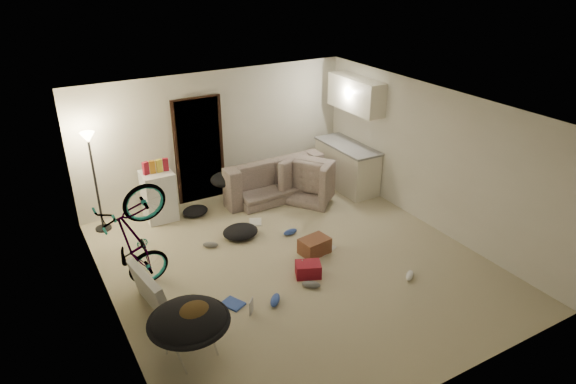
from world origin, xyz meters
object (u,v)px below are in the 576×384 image
floor_lamp (92,161)px  mini_fridge (159,196)px  saucer_chair (190,328)px  armchair (314,181)px  drink_case_a (314,246)px  kitchen_counter (347,167)px  tv_box (150,291)px  sofa (269,181)px  juicer (302,267)px  bicycle (139,264)px  drink_case_b (308,269)px

floor_lamp → mini_fridge: (1.02, -0.10, -0.85)m
mini_fridge → saucer_chair: size_ratio=0.92×
armchair → drink_case_a: armchair is taller
kitchen_counter → tv_box: kitchen_counter is taller
saucer_chair → sofa: bearing=50.2°
tv_box → juicer: bearing=-14.2°
tv_box → drink_case_a: bearing=-5.0°
floor_lamp → saucer_chair: 3.89m
armchair → bicycle: size_ratio=0.56×
bicycle → drink_case_a: (2.73, -0.39, -0.33)m
armchair → juicer: (-1.62, -2.23, -0.22)m
bicycle → floor_lamp: bearing=-1.1°
kitchen_counter → saucer_chair: size_ratio=1.50×
saucer_chair → tv_box: (-0.17, 1.10, -0.11)m
drink_case_b → kitchen_counter: bearing=68.4°
saucer_chair → tv_box: saucer_chair is taller
kitchen_counter → mini_fridge: size_ratio=1.64×
saucer_chair → juicer: saucer_chair is taller
armchair → drink_case_b: size_ratio=2.59×
floor_lamp → bicycle: 2.32m
drink_case_b → tv_box: bearing=-165.2°
drink_case_a → drink_case_b: size_ratio=1.24×
sofa → armchair: (0.74, -0.50, 0.02)m
kitchen_counter → drink_case_a: bearing=-136.5°
bicycle → saucer_chair: 1.63m
mini_fridge → saucer_chair: 3.76m
bicycle → juicer: (2.26, -0.78, -0.36)m
tv_box → drink_case_a: tv_box is taller
sofa → armchair: 0.89m
armchair → floor_lamp: bearing=44.8°
mini_fridge → tv_box: mini_fridge is taller
kitchen_counter → saucer_chair: 5.53m
floor_lamp → sofa: size_ratio=0.87×
tv_box → saucer_chair: bearing=-89.1°
floor_lamp → bicycle: floor_lamp is taller
tv_box → sofa: bearing=30.5°
floor_lamp → sofa: (3.25, -0.20, -1.00)m
kitchen_counter → juicer: bearing=-137.2°
bicycle → tv_box: bearing=176.3°
saucer_chair → drink_case_b: (2.13, 0.73, -0.31)m
mini_fridge → tv_box: 2.74m
sofa → drink_case_a: (-0.41, -2.35, -0.17)m
sofa → drink_case_b: size_ratio=5.50×
kitchen_counter → tv_box: (-4.73, -2.03, -0.13)m
sofa → drink_case_b: 2.98m
kitchen_counter → mini_fridge: 3.85m
saucer_chair → mini_fridge: bearing=78.4°
tv_box → juicer: tv_box is taller
sofa → floor_lamp: bearing=-4.5°
saucer_chair → drink_case_b: bearing=18.9°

